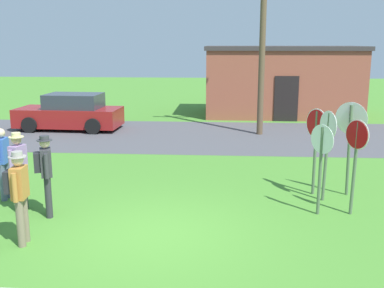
{
  "coord_description": "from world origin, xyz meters",
  "views": [
    {
      "loc": [
        1.32,
        -8.15,
        3.6
      ],
      "look_at": [
        0.61,
        2.22,
        1.3
      ],
      "focal_mm": 42.98,
      "sensor_mm": 36.0,
      "label": 1
    }
  ],
  "objects_px": {
    "parked_car_on_street": "(70,113)",
    "person_on_left": "(3,160)",
    "stop_sign_far_back": "(350,132)",
    "person_with_sunhat": "(19,191)",
    "stop_sign_tallest": "(316,137)",
    "stop_sign_center_cluster": "(327,141)",
    "stop_sign_rear_left": "(321,155)",
    "person_in_blue": "(45,170)",
    "person_holding_notes": "(19,167)",
    "utility_pole": "(263,17)",
    "stop_sign_leaning_right": "(356,152)"
  },
  "relations": [
    {
      "from": "person_on_left",
      "to": "person_in_blue",
      "type": "height_order",
      "value": "person_in_blue"
    },
    {
      "from": "parked_car_on_street",
      "to": "stop_sign_far_back",
      "type": "bearing_deg",
      "value": -40.24
    },
    {
      "from": "person_in_blue",
      "to": "person_holding_notes",
      "type": "bearing_deg",
      "value": 157.67
    },
    {
      "from": "stop_sign_center_cluster",
      "to": "person_in_blue",
      "type": "distance_m",
      "value": 6.22
    },
    {
      "from": "stop_sign_center_cluster",
      "to": "stop_sign_rear_left",
      "type": "bearing_deg",
      "value": -108.8
    },
    {
      "from": "stop_sign_tallest",
      "to": "parked_car_on_street",
      "type": "bearing_deg",
      "value": 137.41
    },
    {
      "from": "parked_car_on_street",
      "to": "stop_sign_far_back",
      "type": "distance_m",
      "value": 12.36
    },
    {
      "from": "parked_car_on_street",
      "to": "stop_sign_tallest",
      "type": "relative_size",
      "value": 2.09
    },
    {
      "from": "parked_car_on_street",
      "to": "person_on_left",
      "type": "height_order",
      "value": "person_on_left"
    },
    {
      "from": "person_with_sunhat",
      "to": "utility_pole",
      "type": "bearing_deg",
      "value": 64.49
    },
    {
      "from": "stop_sign_center_cluster",
      "to": "person_on_left",
      "type": "xyz_separation_m",
      "value": [
        -7.44,
        -0.44,
        -0.46
      ]
    },
    {
      "from": "stop_sign_far_back",
      "to": "stop_sign_center_cluster",
      "type": "bearing_deg",
      "value": -146.81
    },
    {
      "from": "stop_sign_center_cluster",
      "to": "stop_sign_leaning_right",
      "type": "relative_size",
      "value": 1.02
    },
    {
      "from": "parked_car_on_street",
      "to": "person_in_blue",
      "type": "relative_size",
      "value": 2.52
    },
    {
      "from": "utility_pole",
      "to": "stop_sign_leaning_right",
      "type": "bearing_deg",
      "value": -81.45
    },
    {
      "from": "stop_sign_far_back",
      "to": "person_with_sunhat",
      "type": "xyz_separation_m",
      "value": [
        -6.6,
        -3.21,
        -0.54
      ]
    },
    {
      "from": "stop_sign_center_cluster",
      "to": "person_in_blue",
      "type": "xyz_separation_m",
      "value": [
        -6.04,
        -1.42,
        -0.4
      ]
    },
    {
      "from": "stop_sign_tallest",
      "to": "person_in_blue",
      "type": "height_order",
      "value": "stop_sign_tallest"
    },
    {
      "from": "parked_car_on_street",
      "to": "stop_sign_tallest",
      "type": "xyz_separation_m",
      "value": [
        8.63,
        -7.93,
        0.73
      ]
    },
    {
      "from": "parked_car_on_street",
      "to": "person_holding_notes",
      "type": "bearing_deg",
      "value": -77.8
    },
    {
      "from": "utility_pole",
      "to": "parked_car_on_street",
      "type": "height_order",
      "value": "utility_pole"
    },
    {
      "from": "stop_sign_far_back",
      "to": "stop_sign_leaning_right",
      "type": "bearing_deg",
      "value": -99.31
    },
    {
      "from": "person_with_sunhat",
      "to": "person_holding_notes",
      "type": "xyz_separation_m",
      "value": [
        -0.76,
        1.68,
        -0.03
      ]
    },
    {
      "from": "utility_pole",
      "to": "person_on_left",
      "type": "bearing_deg",
      "value": -128.29
    },
    {
      "from": "parked_car_on_street",
      "to": "person_on_left",
      "type": "bearing_deg",
      "value": -81.22
    },
    {
      "from": "person_on_left",
      "to": "person_in_blue",
      "type": "distance_m",
      "value": 1.71
    },
    {
      "from": "person_on_left",
      "to": "stop_sign_leaning_right",
      "type": "bearing_deg",
      "value": -3.09
    },
    {
      "from": "stop_sign_leaning_right",
      "to": "stop_sign_far_back",
      "type": "xyz_separation_m",
      "value": [
        0.21,
        1.26,
        0.17
      ]
    },
    {
      "from": "utility_pole",
      "to": "stop_sign_leaning_right",
      "type": "relative_size",
      "value": 4.26
    },
    {
      "from": "stop_sign_rear_left",
      "to": "person_with_sunhat",
      "type": "xyz_separation_m",
      "value": [
        -5.68,
        -1.89,
        -0.29
      ]
    },
    {
      "from": "parked_car_on_street",
      "to": "stop_sign_leaning_right",
      "type": "distance_m",
      "value": 13.05
    },
    {
      "from": "person_holding_notes",
      "to": "stop_sign_center_cluster",
      "type": "bearing_deg",
      "value": 9.52
    },
    {
      "from": "person_on_left",
      "to": "stop_sign_far_back",
      "type": "bearing_deg",
      "value": 5.93
    },
    {
      "from": "parked_car_on_street",
      "to": "person_with_sunhat",
      "type": "height_order",
      "value": "person_with_sunhat"
    },
    {
      "from": "stop_sign_center_cluster",
      "to": "stop_sign_rear_left",
      "type": "relative_size",
      "value": 1.08
    },
    {
      "from": "stop_sign_tallest",
      "to": "person_in_blue",
      "type": "xyz_separation_m",
      "value": [
        -5.87,
        -1.85,
        -0.41
      ]
    },
    {
      "from": "person_on_left",
      "to": "person_holding_notes",
      "type": "distance_m",
      "value": 0.98
    },
    {
      "from": "stop_sign_rear_left",
      "to": "person_holding_notes",
      "type": "bearing_deg",
      "value": -178.11
    },
    {
      "from": "stop_sign_center_cluster",
      "to": "stop_sign_leaning_right",
      "type": "xyz_separation_m",
      "value": [
        0.4,
        -0.86,
        -0.04
      ]
    },
    {
      "from": "stop_sign_rear_left",
      "to": "person_on_left",
      "type": "relative_size",
      "value": 1.15
    },
    {
      "from": "parked_car_on_street",
      "to": "stop_sign_tallest",
      "type": "height_order",
      "value": "stop_sign_tallest"
    },
    {
      "from": "utility_pole",
      "to": "stop_sign_leaning_right",
      "type": "height_order",
      "value": "utility_pole"
    },
    {
      "from": "stop_sign_leaning_right",
      "to": "stop_sign_rear_left",
      "type": "distance_m",
      "value": 0.72
    },
    {
      "from": "parked_car_on_street",
      "to": "person_with_sunhat",
      "type": "relative_size",
      "value": 2.52
    },
    {
      "from": "stop_sign_far_back",
      "to": "person_with_sunhat",
      "type": "distance_m",
      "value": 7.36
    },
    {
      "from": "stop_sign_rear_left",
      "to": "stop_sign_tallest",
      "type": "bearing_deg",
      "value": 84.05
    },
    {
      "from": "person_on_left",
      "to": "person_in_blue",
      "type": "xyz_separation_m",
      "value": [
        1.4,
        -0.98,
        0.06
      ]
    },
    {
      "from": "stop_sign_center_cluster",
      "to": "person_holding_notes",
      "type": "xyz_separation_m",
      "value": [
        -6.75,
        -1.13,
        -0.43
      ]
    },
    {
      "from": "stop_sign_center_cluster",
      "to": "stop_sign_tallest",
      "type": "relative_size",
      "value": 1.01
    },
    {
      "from": "person_with_sunhat",
      "to": "person_in_blue",
      "type": "bearing_deg",
      "value": 92.25
    }
  ]
}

